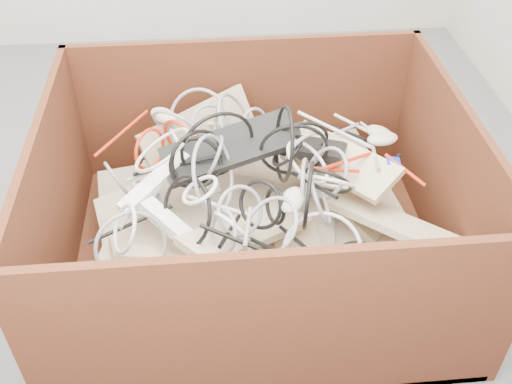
{
  "coord_description": "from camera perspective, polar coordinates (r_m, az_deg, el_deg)",
  "views": [
    {
      "loc": [
        0.07,
        -1.72,
        1.55
      ],
      "look_at": [
        0.21,
        -0.25,
        0.3
      ],
      "focal_mm": 41.91,
      "sensor_mm": 36.0,
      "label": 1
    }
  ],
  "objects": [
    {
      "name": "ground",
      "position": [
        2.32,
        -5.7,
        -1.89
      ],
      "size": [
        3.0,
        3.0,
        0.0
      ],
      "primitive_type": "plane",
      "color": "#58585B",
      "rests_on": "ground"
    },
    {
      "name": "cardboard_box",
      "position": [
        2.02,
        -0.48,
        -3.77
      ],
      "size": [
        1.3,
        1.08,
        0.61
      ],
      "color": "#411E10",
      "rests_on": "ground"
    },
    {
      "name": "keyboard_pile",
      "position": [
        1.96,
        0.99,
        -0.02
      ],
      "size": [
        1.2,
        0.94,
        0.39
      ],
      "color": "beige",
      "rests_on": "cardboard_box"
    },
    {
      "name": "mice_scatter",
      "position": [
        1.9,
        2.78,
        1.19
      ],
      "size": [
        0.9,
        0.75,
        0.2
      ],
      "color": "beige",
      "rests_on": "keyboard_pile"
    },
    {
      "name": "power_strip_left",
      "position": [
        1.87,
        -9.62,
        0.91
      ],
      "size": [
        0.23,
        0.22,
        0.11
      ],
      "primitive_type": "cube",
      "rotation": [
        0.14,
        -0.26,
        0.74
      ],
      "color": "white",
      "rests_on": "keyboard_pile"
    },
    {
      "name": "power_strip_right",
      "position": [
        1.78,
        -7.81,
        -3.39
      ],
      "size": [
        0.21,
        0.22,
        0.08
      ],
      "primitive_type": "cube",
      "rotation": [
        -0.1,
        0.17,
        -0.82
      ],
      "color": "white",
      "rests_on": "keyboard_pile"
    },
    {
      "name": "vga_plug",
      "position": [
        2.0,
        12.93,
        2.74
      ],
      "size": [
        0.05,
        0.05,
        0.03
      ],
      "primitive_type": "cube",
      "rotation": [
        0.09,
        0.14,
        -0.12
      ],
      "color": "#0C23C0",
      "rests_on": "keyboard_pile"
    },
    {
      "name": "cable_tangle",
      "position": [
        1.84,
        -1.43,
        2.09
      ],
      "size": [
        1.08,
        0.87,
        0.44
      ],
      "color": "red",
      "rests_on": "keyboard_pile"
    }
  ]
}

